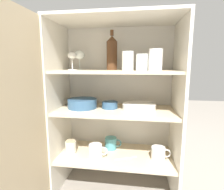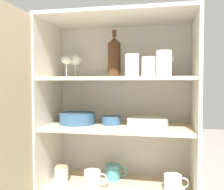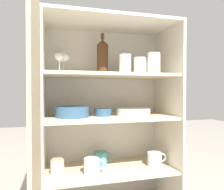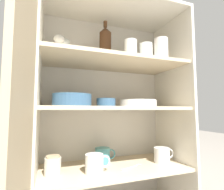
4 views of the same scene
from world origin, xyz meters
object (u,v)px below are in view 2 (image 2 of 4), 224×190
(serving_bowl_small, at_px, (111,120))
(plate_stack_white, at_px, (147,122))
(wine_bottle, at_px, (114,57))
(storage_jar, at_px, (62,174))
(mixing_bowl_large, at_px, (77,118))
(coffee_mug_primary, at_px, (173,183))

(serving_bowl_small, bearing_deg, plate_stack_white, -2.92)
(wine_bottle, height_order, storage_jar, wine_bottle)
(wine_bottle, distance_m, storage_jar, 0.79)
(plate_stack_white, distance_m, mixing_bowl_large, 0.42)
(plate_stack_white, xyz_separation_m, serving_bowl_small, (-0.22, 0.01, 0.01))
(wine_bottle, relative_size, serving_bowl_small, 2.45)
(plate_stack_white, bearing_deg, coffee_mug_primary, -15.63)
(coffee_mug_primary, bearing_deg, plate_stack_white, 164.37)
(wine_bottle, relative_size, storage_jar, 2.94)
(plate_stack_white, relative_size, storage_jar, 2.44)
(mixing_bowl_large, distance_m, coffee_mug_primary, 0.67)
(plate_stack_white, xyz_separation_m, storage_jar, (-0.52, -0.03, -0.33))
(plate_stack_white, bearing_deg, serving_bowl_small, 177.08)
(mixing_bowl_large, height_order, serving_bowl_small, mixing_bowl_large)
(mixing_bowl_large, relative_size, storage_jar, 2.22)
(plate_stack_white, bearing_deg, storage_jar, -176.50)
(serving_bowl_small, xyz_separation_m, storage_jar, (-0.30, -0.04, -0.34))
(mixing_bowl_large, xyz_separation_m, coffee_mug_primary, (0.57, -0.04, -0.35))
(wine_bottle, relative_size, mixing_bowl_large, 1.32)
(plate_stack_white, xyz_separation_m, mixing_bowl_large, (-0.42, -0.01, 0.02))
(plate_stack_white, distance_m, serving_bowl_small, 0.22)
(coffee_mug_primary, bearing_deg, wine_bottle, 164.45)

